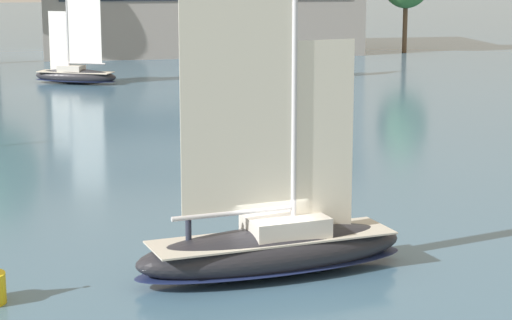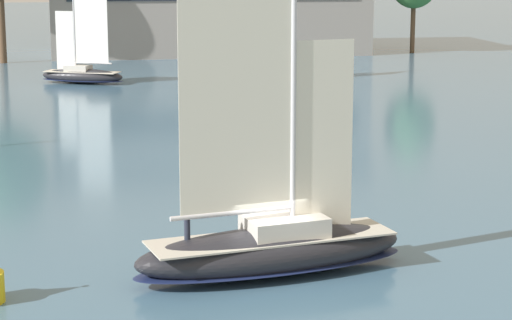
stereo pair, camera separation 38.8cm
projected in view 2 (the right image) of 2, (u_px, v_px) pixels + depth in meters
name	position (u px, v px, depth m)	size (l,w,h in m)	color
ground_plane	(271.00, 274.00, 33.46)	(400.00, 400.00, 0.00)	#42667F
sailboat_main	(272.00, 244.00, 33.26)	(9.86, 4.49, 13.09)	#232328
sailboat_moored_mid_channel	(82.00, 73.00, 82.79)	(7.44, 4.95, 10.00)	#232328
sailboat_moored_far_slip	(265.00, 70.00, 84.38)	(7.55, 6.92, 11.04)	maroon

